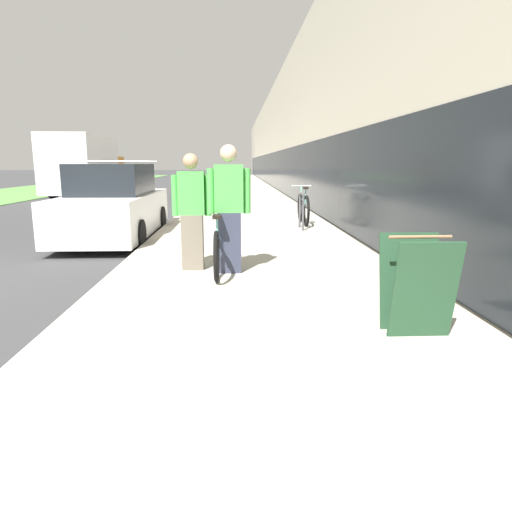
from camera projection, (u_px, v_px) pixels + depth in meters
sidewalk_slab at (241, 191)px, 26.38m from camera, size 4.21×70.00×0.15m
storefront_facade at (335, 141)px, 33.89m from camera, size 10.01×70.00×6.56m
lawn_strip at (46, 189)px, 29.75m from camera, size 6.01×70.00×0.03m
tandem_bicycle at (219, 243)px, 6.72m from camera, size 0.52×2.43×0.85m
person_rider at (229, 209)px, 6.33m from camera, size 0.60×0.24×1.77m
person_bystander at (192, 212)px, 6.51m from camera, size 0.56×0.22×1.65m
bike_rack_hoop at (302, 207)px, 10.62m from camera, size 0.05×0.60×0.84m
cruiser_bike_nearest at (303, 208)px, 11.56m from camera, size 0.52×1.77×0.96m
sandwich_board_sign at (417, 284)px, 4.09m from camera, size 0.56×0.56×0.90m
parked_sedan_curbside at (114, 206)px, 10.04m from camera, size 1.78×4.43×1.72m
moving_truck at (85, 166)px, 23.28m from camera, size 2.41×7.13×3.02m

